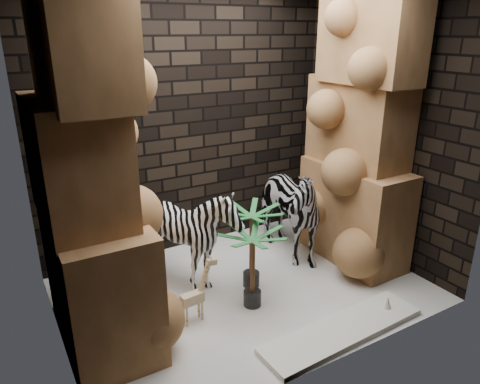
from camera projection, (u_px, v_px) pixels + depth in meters
floor at (245, 290)px, 4.53m from camera, size 3.50×3.50×0.00m
wall_back at (189, 123)px, 5.02m from camera, size 3.50×0.00×3.50m
wall_front at (341, 185)px, 3.00m from camera, size 3.50×0.00×3.50m
wall_left at (37, 177)px, 3.18m from camera, size 0.00×3.00×3.00m
wall_right at (383, 126)px, 4.84m from camera, size 0.00×3.00×3.00m
rock_pillar_left at (87, 169)px, 3.35m from camera, size 0.68×1.30×3.00m
rock_pillar_right at (361, 129)px, 4.68m from camera, size 0.58×1.25×3.00m
zebra_right at (283, 200)px, 5.01m from camera, size 0.69×1.19×1.36m
zebra_left at (190, 240)px, 4.45m from camera, size 1.19×1.33×1.01m
giraffe_toy at (192, 292)px, 3.93m from camera, size 0.33×0.14×0.62m
palm_front at (251, 247)px, 4.45m from camera, size 0.36×0.36×0.87m
palm_back at (253, 269)px, 4.14m from camera, size 0.36×0.36×0.79m
surfboard at (343, 330)px, 3.87m from camera, size 1.61×0.46×0.05m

